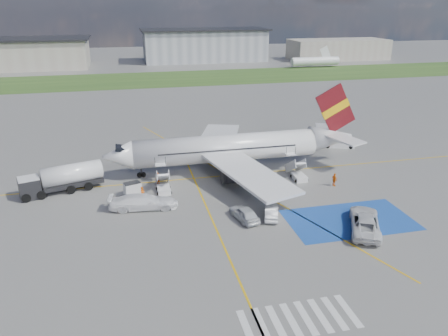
{
  "coord_description": "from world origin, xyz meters",
  "views": [
    {
      "loc": [
        -13.6,
        -43.2,
        22.97
      ],
      "look_at": [
        -2.09,
        6.1,
        3.5
      ],
      "focal_mm": 35.0,
      "sensor_mm": 36.0,
      "label": 1
    }
  ],
  "objects_px": {
    "gpu_cart": "(132,189)",
    "car_silver_a": "(244,213)",
    "airliner": "(236,147)",
    "car_silver_b": "(271,212)",
    "belt_loader": "(339,145)",
    "fuel_tanker": "(62,181)",
    "van_white_a": "(365,219)",
    "van_white_b": "(143,200)"
  },
  "relations": [
    {
      "from": "gpu_cart",
      "to": "van_white_b",
      "type": "relative_size",
      "value": 0.39
    },
    {
      "from": "airliner",
      "to": "belt_loader",
      "type": "bearing_deg",
      "value": 17.47
    },
    {
      "from": "car_silver_a",
      "to": "airliner",
      "type": "bearing_deg",
      "value": -114.43
    },
    {
      "from": "belt_loader",
      "to": "van_white_a",
      "type": "relative_size",
      "value": 0.88
    },
    {
      "from": "van_white_b",
      "to": "fuel_tanker",
      "type": "bearing_deg",
      "value": 59.19
    },
    {
      "from": "fuel_tanker",
      "to": "gpu_cart",
      "type": "height_order",
      "value": "fuel_tanker"
    },
    {
      "from": "car_silver_b",
      "to": "van_white_a",
      "type": "xyz_separation_m",
      "value": [
        8.87,
        -4.83,
        0.5
      ]
    },
    {
      "from": "airliner",
      "to": "belt_loader",
      "type": "relative_size",
      "value": 6.61
    },
    {
      "from": "belt_loader",
      "to": "car_silver_a",
      "type": "bearing_deg",
      "value": -116.45
    },
    {
      "from": "car_silver_a",
      "to": "van_white_b",
      "type": "xyz_separation_m",
      "value": [
        -10.81,
        5.39,
        0.39
      ]
    },
    {
      "from": "van_white_a",
      "to": "van_white_b",
      "type": "bearing_deg",
      "value": 1.76
    },
    {
      "from": "gpu_cart",
      "to": "car_silver_b",
      "type": "distance_m",
      "value": 17.97
    },
    {
      "from": "van_white_a",
      "to": "airliner",
      "type": "bearing_deg",
      "value": -39.81
    },
    {
      "from": "car_silver_b",
      "to": "van_white_a",
      "type": "relative_size",
      "value": 0.66
    },
    {
      "from": "airliner",
      "to": "belt_loader",
      "type": "distance_m",
      "value": 20.61
    },
    {
      "from": "belt_loader",
      "to": "van_white_a",
      "type": "bearing_deg",
      "value": -91.68
    },
    {
      "from": "airliner",
      "to": "van_white_a",
      "type": "xyz_separation_m",
      "value": [
        8.99,
        -20.28,
        -2.21
      ]
    },
    {
      "from": "fuel_tanker",
      "to": "van_white_b",
      "type": "relative_size",
      "value": 1.75
    },
    {
      "from": "airliner",
      "to": "van_white_b",
      "type": "bearing_deg",
      "value": -144.4
    },
    {
      "from": "airliner",
      "to": "car_silver_b",
      "type": "xyz_separation_m",
      "value": [
        0.12,
        -15.45,
        -2.71
      ]
    },
    {
      "from": "airliner",
      "to": "van_white_a",
      "type": "relative_size",
      "value": 5.84
    },
    {
      "from": "belt_loader",
      "to": "van_white_b",
      "type": "xyz_separation_m",
      "value": [
        -33.25,
        -16.0,
        0.77
      ]
    },
    {
      "from": "fuel_tanker",
      "to": "belt_loader",
      "type": "distance_m",
      "value": 43.87
    },
    {
      "from": "belt_loader",
      "to": "airliner",
      "type": "bearing_deg",
      "value": -142.6
    },
    {
      "from": "van_white_a",
      "to": "van_white_b",
      "type": "relative_size",
      "value": 1.05
    },
    {
      "from": "fuel_tanker",
      "to": "van_white_a",
      "type": "distance_m",
      "value": 37.12
    },
    {
      "from": "fuel_tanker",
      "to": "van_white_b",
      "type": "xyz_separation_m",
      "value": [
        9.76,
        -7.43,
        -0.28
      ]
    },
    {
      "from": "belt_loader",
      "to": "car_silver_b",
      "type": "relative_size",
      "value": 1.34
    },
    {
      "from": "car_silver_a",
      "to": "van_white_b",
      "type": "bearing_deg",
      "value": -39.83
    },
    {
      "from": "belt_loader",
      "to": "van_white_b",
      "type": "height_order",
      "value": "van_white_b"
    },
    {
      "from": "fuel_tanker",
      "to": "car_silver_b",
      "type": "relative_size",
      "value": 2.53
    },
    {
      "from": "gpu_cart",
      "to": "car_silver_a",
      "type": "distance_m",
      "value": 15.35
    },
    {
      "from": "airliner",
      "to": "car_silver_b",
      "type": "relative_size",
      "value": 8.89
    },
    {
      "from": "car_silver_b",
      "to": "van_white_a",
      "type": "distance_m",
      "value": 10.12
    },
    {
      "from": "airliner",
      "to": "van_white_b",
      "type": "relative_size",
      "value": 6.15
    },
    {
      "from": "car_silver_a",
      "to": "van_white_b",
      "type": "height_order",
      "value": "van_white_b"
    },
    {
      "from": "car_silver_b",
      "to": "van_white_b",
      "type": "relative_size",
      "value": 0.69
    },
    {
      "from": "car_silver_a",
      "to": "gpu_cart",
      "type": "bearing_deg",
      "value": -52.31
    },
    {
      "from": "car_silver_b",
      "to": "van_white_a",
      "type": "height_order",
      "value": "van_white_a"
    },
    {
      "from": "car_silver_a",
      "to": "fuel_tanker",
      "type": "bearing_deg",
      "value": -45.28
    },
    {
      "from": "gpu_cart",
      "to": "van_white_a",
      "type": "distance_m",
      "value": 28.05
    },
    {
      "from": "belt_loader",
      "to": "van_white_b",
      "type": "bearing_deg",
      "value": -134.38
    }
  ]
}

